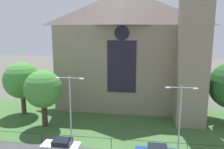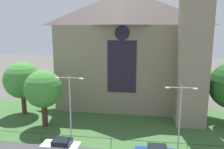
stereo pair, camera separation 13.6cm
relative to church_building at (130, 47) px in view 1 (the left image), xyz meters
The scene contains 9 objects.
ground 13.54m from the church_building, 103.01° to the right, with size 160.00×160.00×0.00m, color #56544C.
grass_verge 14.88m from the church_building, 100.61° to the right, with size 120.00×20.00×0.01m, color #3D6633.
church_building is the anchor object (origin of this frame).
iron_railing 18.59m from the church_building, 92.75° to the right, with size 33.76×0.07×1.13m.
tree_left_far 18.46m from the church_building, 155.78° to the right, with size 5.71×5.71×8.36m.
tree_left_near 16.53m from the church_building, 133.58° to the right, with size 5.17×5.17×7.96m.
streetlamp_near 17.81m from the church_building, 108.65° to the right, with size 3.37×0.26×8.28m.
streetlamp_far 18.32m from the church_building, 67.58° to the right, with size 3.37×0.26×7.62m.
parked_car_white 21.20m from the church_building, 108.69° to the right, with size 4.23×2.07×1.51m.
Camera 1 is at (4.96, -22.19, 13.50)m, focal length 37.75 mm.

